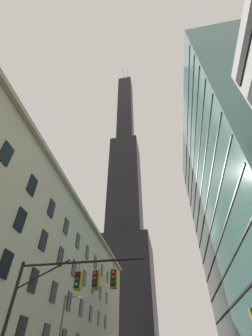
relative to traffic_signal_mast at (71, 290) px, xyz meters
The scene contains 4 objects.
station_building 26.82m from the traffic_signal_mast, 126.91° to the left, with size 16.29×62.37×22.85m.
dark_skyscraper 114.75m from the traffic_signal_mast, 98.53° to the left, with size 25.39×25.39×235.36m.
traffic_signal_mast is the anchor object (origin of this frame).
street_lamppost 12.43m from the traffic_signal_mast, 113.58° to the left, with size 1.89×0.32×7.13m.
Camera 1 is at (2.75, -9.82, 1.68)m, focal length 24.23 mm.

